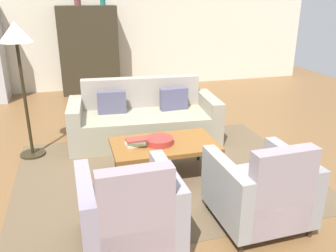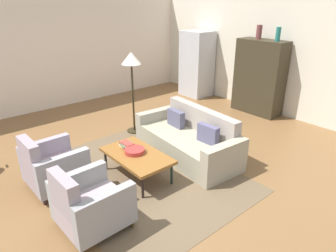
{
  "view_description": "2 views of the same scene",
  "coord_description": "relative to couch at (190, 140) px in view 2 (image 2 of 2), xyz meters",
  "views": [
    {
      "loc": [
        -1.15,
        -3.87,
        2.02
      ],
      "look_at": [
        -0.07,
        0.04,
        0.5
      ],
      "focal_mm": 37.83,
      "sensor_mm": 36.0,
      "label": 1
    },
    {
      "loc": [
        3.41,
        -2.68,
        2.74
      ],
      "look_at": [
        -0.11,
        0.32,
        0.77
      ],
      "focal_mm": 32.68,
      "sensor_mm": 36.0,
      "label": 2
    }
  ],
  "objects": [
    {
      "name": "couch",
      "position": [
        0.0,
        0.0,
        0.0
      ],
      "size": [
        2.16,
        1.06,
        0.86
      ],
      "rotation": [
        0.0,
        0.0,
        3.06
      ],
      "color": "gray",
      "rests_on": "ground"
    },
    {
      "name": "book_stack",
      "position": [
        -0.32,
        -1.16,
        0.17
      ],
      "size": [
        0.27,
        0.24,
        0.08
      ],
      "color": "beige",
      "rests_on": "coffee_table"
    },
    {
      "name": "coffee_table",
      "position": [
        -0.01,
        -1.19,
        0.09
      ],
      "size": [
        1.2,
        0.7,
        0.42
      ],
      "color": "black",
      "rests_on": "ground"
    },
    {
      "name": "floor_lamp",
      "position": [
        -1.55,
        -0.18,
        1.16
      ],
      "size": [
        0.4,
        0.4,
        1.72
      ],
      "color": "#2D2615",
      "rests_on": "ground"
    },
    {
      "name": "armchair_right",
      "position": [
        0.6,
        -2.35,
        0.06
      ],
      "size": [
        0.82,
        0.82,
        0.88
      ],
      "rotation": [
        0.0,
        0.0,
        0.03
      ],
      "color": "black",
      "rests_on": "ground"
    },
    {
      "name": "ground_plane",
      "position": [
        0.19,
        -0.92,
        -0.29
      ],
      "size": [
        10.73,
        10.73,
        0.0
      ],
      "primitive_type": "plane",
      "color": "brown"
    },
    {
      "name": "armchair_left",
      "position": [
        -0.61,
        -2.35,
        0.06
      ],
      "size": [
        0.82,
        0.82,
        0.88
      ],
      "rotation": [
        0.0,
        0.0,
        0.02
      ],
      "color": "black",
      "rests_on": "ground"
    },
    {
      "name": "vase_tall",
      "position": [
        -0.7,
        2.89,
        1.67
      ],
      "size": [
        0.13,
        0.13,
        0.32
      ],
      "primitive_type": "cylinder",
      "color": "brown",
      "rests_on": "cabinet"
    },
    {
      "name": "wall_back",
      "position": [
        0.19,
        3.24,
        1.11
      ],
      "size": [
        8.94,
        0.12,
        2.8
      ],
      "primitive_type": "cube",
      "color": "beige",
      "rests_on": "ground"
    },
    {
      "name": "area_rug",
      "position": [
        -0.01,
        -1.14,
        -0.28
      ],
      "size": [
        3.4,
        2.6,
        0.01
      ],
      "primitive_type": "cube",
      "color": "brown",
      "rests_on": "ground"
    },
    {
      "name": "wall_left",
      "position": [
        -4.28,
        -0.92,
        1.11
      ],
      "size": [
        0.12,
        8.34,
        2.8
      ],
      "primitive_type": "cube",
      "color": "beige",
      "rests_on": "ground"
    },
    {
      "name": "fruit_bowl",
      "position": [
        -0.07,
        -1.19,
        0.16
      ],
      "size": [
        0.32,
        0.32,
        0.07
      ],
      "primitive_type": "cylinder",
      "color": "#A8302C",
      "rests_on": "coffee_table"
    },
    {
      "name": "refrigerator",
      "position": [
        -2.61,
        2.79,
        0.64
      ],
      "size": [
        0.8,
        0.73,
        1.85
      ],
      "color": "#B7BABF",
      "rests_on": "ground"
    },
    {
      "name": "vase_round",
      "position": [
        -0.2,
        2.89,
        1.67
      ],
      "size": [
        0.11,
        0.11,
        0.31
      ],
      "primitive_type": "cylinder",
      "color": "#1E6C61",
      "rests_on": "cabinet"
    },
    {
      "name": "cabinet",
      "position": [
        -0.55,
        2.9,
        0.61
      ],
      "size": [
        1.2,
        0.51,
        1.8
      ],
      "color": "#322B1D",
      "rests_on": "ground"
    }
  ]
}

